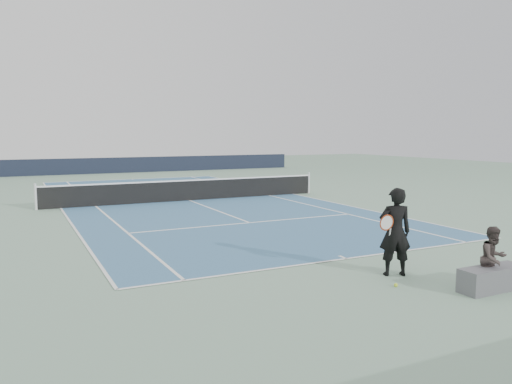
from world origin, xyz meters
name	(u,v)px	position (x,y,z in m)	size (l,w,h in m)	color
ground	(189,201)	(0.00, 0.00, 0.00)	(80.00, 80.00, 0.00)	gray
court_surface	(189,201)	(0.00, 0.00, 0.01)	(10.97, 23.77, 0.01)	#3B678C
tennis_net	(189,190)	(0.00, 0.00, 0.50)	(12.90, 0.10, 1.07)	silver
windscreen_far	(115,165)	(0.00, 17.88, 0.60)	(30.00, 0.25, 1.20)	black
tennis_player	(395,232)	(0.08, -13.46, 0.95)	(0.88, 0.75, 1.90)	black
tennis_ball	(396,285)	(-0.45, -14.12, 0.04)	(0.07, 0.07, 0.07)	#CCE82F
spectator_bench	(493,268)	(1.08, -15.12, 0.45)	(1.48, 0.57, 1.26)	#58585D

